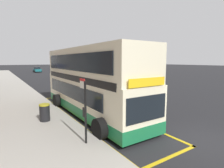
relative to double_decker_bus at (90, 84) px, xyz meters
name	(u,v)px	position (x,y,z in m)	size (l,w,h in m)	color
ground_plane	(44,79)	(2.46, 25.45, -2.06)	(260.00, 260.00, 0.00)	black
pavement_near	(2,81)	(-4.54, 25.45, -1.99)	(6.00, 76.00, 0.14)	#A39E93
double_decker_bus	(90,84)	(0.00, 0.00, 0.00)	(3.25, 10.86, 4.40)	beige
bus_bay_markings	(91,113)	(0.04, 0.01, -2.06)	(3.18, 13.50, 0.01)	gold
bus_stop_sign	(85,106)	(-2.24, -4.06, -0.33)	(0.09, 0.51, 2.72)	black
parked_car_teal_behind	(63,75)	(5.32, 22.73, -1.27)	(2.09, 4.20, 1.62)	#196066
parked_car_teal_ahead	(37,70)	(5.39, 47.98, -1.27)	(2.09, 4.20, 1.62)	#196066
litter_bin	(45,112)	(-3.04, -0.27, -1.43)	(0.60, 0.60, 0.99)	black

